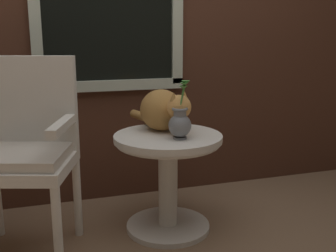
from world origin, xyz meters
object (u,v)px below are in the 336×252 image
object	(u,v)px
wicker_side_table	(168,166)
cat	(163,110)
wicker_chair	(24,144)
pewter_vase_with_ivy	(180,122)

from	to	relation	value
wicker_side_table	cat	size ratio (longest dim) A/B	1.13
wicker_side_table	cat	xyz separation A→B (m)	(0.00, 0.10, 0.31)
wicker_side_table	cat	world-z (taller)	cat
wicker_side_table	cat	bearing A→B (deg)	88.61
wicker_chair	cat	xyz separation A→B (m)	(0.77, 0.08, 0.12)
cat	pewter_vase_with_ivy	size ratio (longest dim) A/B	1.73
cat	pewter_vase_with_ivy	world-z (taller)	pewter_vase_with_ivy
wicker_side_table	cat	distance (m)	0.32
wicker_chair	pewter_vase_with_ivy	distance (m)	0.81
wicker_side_table	wicker_chair	distance (m)	0.79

